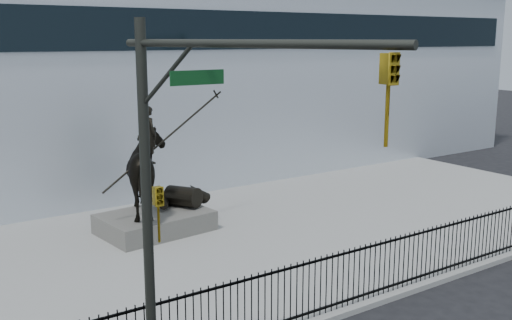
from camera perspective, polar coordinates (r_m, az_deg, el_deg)
ground at (r=15.62m, az=15.48°, el=-14.20°), size 120.00×120.00×0.00m
plaza at (r=20.40m, az=0.24°, el=-7.33°), size 30.00×12.00×0.15m
building at (r=30.97m, az=-13.67°, el=7.20°), size 44.00×14.00×9.00m
picket_fence at (r=16.02m, az=12.20°, el=-9.86°), size 22.10×0.10×1.50m
statue_plinth at (r=20.89m, az=-9.59°, el=-5.86°), size 3.78×2.79×0.67m
equestrian_statue at (r=20.47m, az=-9.59°, el=-1.20°), size 4.54×3.04×3.86m
traffic_signal_left at (r=9.65m, az=-7.02°, el=-4.46°), size 1.52×4.84×7.00m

